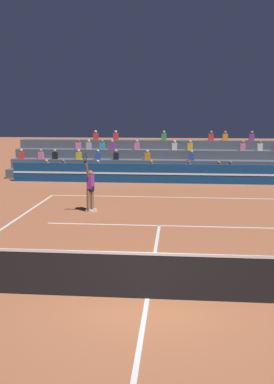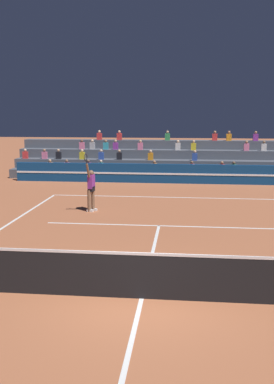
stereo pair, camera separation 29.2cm
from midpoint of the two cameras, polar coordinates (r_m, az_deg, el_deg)
name	(u,v)px [view 2 (the right image)]	position (r m, az deg, el deg)	size (l,w,h in m)	color
ground_plane	(142,299)	(10.19, 1.43, -13.38)	(120.00, 120.00, 0.00)	#AD603D
court_lines	(142,298)	(10.19, 1.43, -13.36)	(11.10, 23.90, 0.01)	white
tennis_net	(142,275)	(9.99, 1.44, -10.52)	(12.00, 0.10, 1.10)	black
sponsor_banner_wall	(169,174)	(25.78, 4.44, 2.34)	(18.00, 0.26, 1.10)	navy
bleacher_stand	(171,162)	(28.89, 4.62, 3.76)	(19.72, 3.80, 2.83)	#4C515B
tennis_player	(91,188)	(18.45, -5.41, 0.54)	(0.39, 1.01, 2.48)	brown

